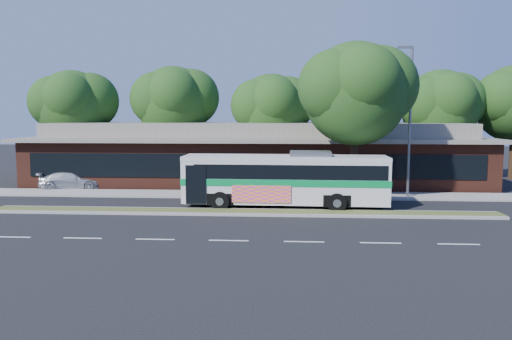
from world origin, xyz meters
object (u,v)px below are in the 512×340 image
object	(u,v)px
transit_bus	(286,176)
sedan	(72,180)
sidewalk_tree	(363,91)
lamp_post	(409,117)

from	to	relation	value
transit_bus	sedan	distance (m)	15.79
sidewalk_tree	lamp_post	bearing A→B (deg)	10.92
lamp_post	sedan	size ratio (longest dim) A/B	2.16
lamp_post	sidewalk_tree	bearing A→B (deg)	-169.08
transit_bus	sedan	xyz separation A→B (m)	(-14.59, 5.94, -1.11)
transit_bus	sidewalk_tree	bearing A→B (deg)	35.82
sedan	sidewalk_tree	distance (m)	20.11
transit_bus	lamp_post	bearing A→B (deg)	27.62
lamp_post	sidewalk_tree	size ratio (longest dim) A/B	0.98
transit_bus	sedan	world-z (taller)	transit_bus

